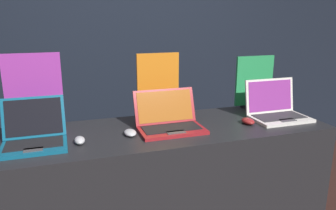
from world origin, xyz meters
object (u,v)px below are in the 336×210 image
object	(u,v)px
laptop_middle	(169,121)
mouse_back	(248,121)
mouse_middle	(130,133)
laptop_back	(276,109)
promo_stand_back	(254,83)
promo_stand_middle	(158,88)
mouse_front	(80,140)
promo_stand_front	(34,93)
laptop_front	(34,135)

from	to	relation	value
laptop_middle	mouse_back	size ratio (longest dim) A/B	3.63
mouse_middle	laptop_back	bearing A→B (deg)	1.43
laptop_back	promo_stand_back	size ratio (longest dim) A/B	0.96
promo_stand_middle	laptop_back	bearing A→B (deg)	-17.69
mouse_front	promo_stand_front	size ratio (longest dim) A/B	0.20
mouse_middle	promo_stand_back	bearing A→B (deg)	17.18
promo_stand_front	mouse_middle	bearing A→B (deg)	-29.97
promo_stand_front	promo_stand_middle	size ratio (longest dim) A/B	1.05
laptop_front	laptop_middle	bearing A→B (deg)	1.06
laptop_back	laptop_front	bearing A→B (deg)	-179.72
laptop_front	laptop_middle	distance (m)	0.78
laptop_front	promo_stand_front	size ratio (longest dim) A/B	0.71
mouse_middle	promo_stand_back	distance (m)	1.08
mouse_middle	promo_stand_middle	world-z (taller)	promo_stand_middle
laptop_front	mouse_back	distance (m)	1.30
laptop_front	laptop_back	world-z (taller)	laptop_back
mouse_back	mouse_middle	bearing A→B (deg)	177.74
mouse_middle	laptop_middle	bearing A→B (deg)	7.29
laptop_middle	mouse_front	bearing A→B (deg)	-172.32
laptop_middle	mouse_back	xyz separation A→B (m)	(0.52, -0.06, -0.04)
promo_stand_back	promo_stand_middle	bearing A→B (deg)	-176.64
mouse_middle	promo_stand_back	world-z (taller)	promo_stand_back
mouse_front	promo_stand_middle	distance (m)	0.66
mouse_back	laptop_back	bearing A→B (deg)	12.54
promo_stand_middle	promo_stand_back	bearing A→B (deg)	3.36
mouse_front	mouse_middle	xyz separation A→B (m)	(0.29, 0.04, -0.00)
laptop_front	mouse_middle	size ratio (longest dim) A/B	3.02
mouse_front	mouse_middle	world-z (taller)	mouse_front
mouse_front	mouse_back	xyz separation A→B (m)	(1.06, 0.01, 0.00)
laptop_front	promo_stand_back	distance (m)	1.58
laptop_middle	promo_stand_middle	distance (m)	0.29
promo_stand_middle	laptop_back	world-z (taller)	promo_stand_middle
promo_stand_front	mouse_middle	distance (m)	0.64
laptop_back	mouse_middle	bearing A→B (deg)	-178.57
laptop_back	promo_stand_back	bearing A→B (deg)	90.00
mouse_middle	mouse_back	distance (m)	0.77
promo_stand_front	promo_stand_back	distance (m)	1.55
mouse_front	promo_stand_middle	bearing A→B (deg)	29.82
mouse_front	promo_stand_back	bearing A→B (deg)	15.21
laptop_front	promo_stand_middle	world-z (taller)	promo_stand_middle
laptop_front	laptop_middle	world-z (taller)	laptop_front
mouse_middle	mouse_back	size ratio (longest dim) A/B	1.01
promo_stand_middle	laptop_back	distance (m)	0.82
laptop_middle	promo_stand_middle	bearing A→B (deg)	90.00
laptop_front	mouse_middle	distance (m)	0.53
mouse_back	promo_stand_back	world-z (taller)	promo_stand_back
laptop_back	mouse_back	world-z (taller)	laptop_back
laptop_front	laptop_back	xyz separation A→B (m)	(1.55, 0.01, 0.00)
mouse_middle	promo_stand_back	size ratio (longest dim) A/B	0.28
promo_stand_middle	promo_stand_back	xyz separation A→B (m)	(0.77, 0.05, -0.03)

